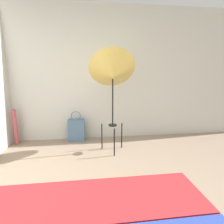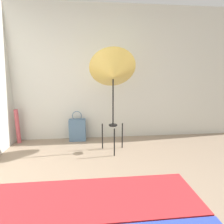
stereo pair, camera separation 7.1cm
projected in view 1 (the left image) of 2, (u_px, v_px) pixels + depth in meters
name	position (u px, v px, depth m)	size (l,w,h in m)	color
wall_back	(90.00, 75.00, 3.44)	(8.00, 0.05, 2.60)	beige
photo_umbrella	(113.00, 73.00, 2.78)	(0.76, 0.66, 1.70)	black
tote_bag	(76.00, 130.00, 3.46)	(0.32, 0.16, 0.60)	slate
paper_roll	(15.00, 127.00, 3.28)	(0.07, 0.07, 0.66)	#BC4C56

